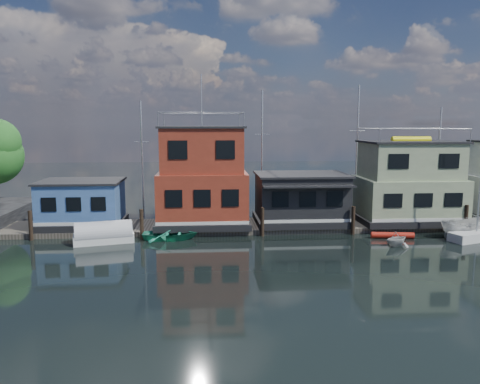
{
  "coord_description": "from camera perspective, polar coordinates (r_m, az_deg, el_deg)",
  "views": [
    {
      "loc": [
        -8.23,
        -25.14,
        8.45
      ],
      "look_at": [
        -5.49,
        12.0,
        3.0
      ],
      "focal_mm": 35.0,
      "sensor_mm": 36.0,
      "label": 1
    }
  ],
  "objects": [
    {
      "name": "background_masts",
      "position": [
        45.15,
        12.54,
        4.45
      ],
      "size": [
        36.4,
        0.16,
        12.0
      ],
      "color": "silver",
      "rests_on": "ground"
    },
    {
      "name": "red_kayak",
      "position": [
        36.71,
        18.09,
        -5.03
      ],
      "size": [
        3.16,
        0.89,
        0.46
      ],
      "primitive_type": "cylinder",
      "rotation": [
        0.0,
        1.57,
        -0.14
      ],
      "color": "red",
      "rests_on": "ground"
    },
    {
      "name": "dock",
      "position": [
        38.93,
        8.1,
        -3.99
      ],
      "size": [
        48.0,
        5.0,
        0.4
      ],
      "primitive_type": "cube",
      "color": "#595147",
      "rests_on": "ground"
    },
    {
      "name": "tarp_runabout",
      "position": [
        34.93,
        -16.28,
        -4.96
      ],
      "size": [
        4.39,
        2.56,
        1.67
      ],
      "rotation": [
        0.0,
        0.0,
        0.24
      ],
      "color": "silver",
      "rests_on": "ground"
    },
    {
      "name": "dinghy_teal",
      "position": [
        34.86,
        -8.51,
        -5.09
      ],
      "size": [
        4.1,
        2.98,
        0.83
      ],
      "primitive_type": "imported",
      "rotation": [
        0.0,
        0.0,
        1.54
      ],
      "color": "#2A9A78",
      "rests_on": "ground"
    },
    {
      "name": "dinghy_white",
      "position": [
        34.46,
        18.55,
        -5.39
      ],
      "size": [
        2.63,
        2.52,
        1.07
      ],
      "primitive_type": "imported",
      "rotation": [
        0.0,
        0.0,
        2.07
      ],
      "color": "beige",
      "rests_on": "ground"
    },
    {
      "name": "houseboat_green",
      "position": [
        41.03,
        19.88,
        0.97
      ],
      "size": [
        8.4,
        5.9,
        7.03
      ],
      "color": "black",
      "rests_on": "dock"
    },
    {
      "name": "motorboat",
      "position": [
        38.91,
        25.63,
        -3.89
      ],
      "size": [
        4.21,
        2.28,
        1.54
      ],
      "primitive_type": "imported",
      "rotation": [
        0.0,
        0.0,
        1.78
      ],
      "color": "silver",
      "rests_on": "ground"
    },
    {
      "name": "ground",
      "position": [
        27.77,
        13.42,
        -9.62
      ],
      "size": [
        160.0,
        160.0,
        0.0
      ],
      "primitive_type": "plane",
      "color": "black",
      "rests_on": "ground"
    },
    {
      "name": "pilings",
      "position": [
        36.0,
        8.56,
        -3.55
      ],
      "size": [
        42.28,
        0.28,
        2.2
      ],
      "color": "#2D2116",
      "rests_on": "ground"
    },
    {
      "name": "houseboat_dark",
      "position": [
        38.4,
        7.44,
        -0.79
      ],
      "size": [
        7.4,
        6.1,
        4.06
      ],
      "color": "black",
      "rests_on": "dock"
    },
    {
      "name": "day_sailer",
      "position": [
        38.37,
        26.84,
        -4.69
      ],
      "size": [
        4.47,
        2.69,
        6.68
      ],
      "rotation": [
        0.0,
        0.0,
        0.32
      ],
      "color": "silver",
      "rests_on": "ground"
    },
    {
      "name": "houseboat_red",
      "position": [
        37.4,
        -4.61,
        1.62
      ],
      "size": [
        7.4,
        5.9,
        11.86
      ],
      "color": "black",
      "rests_on": "dock"
    },
    {
      "name": "houseboat_blue",
      "position": [
        38.91,
        -18.71,
        -1.36
      ],
      "size": [
        6.4,
        4.9,
        3.66
      ],
      "color": "black",
      "rests_on": "dock"
    }
  ]
}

